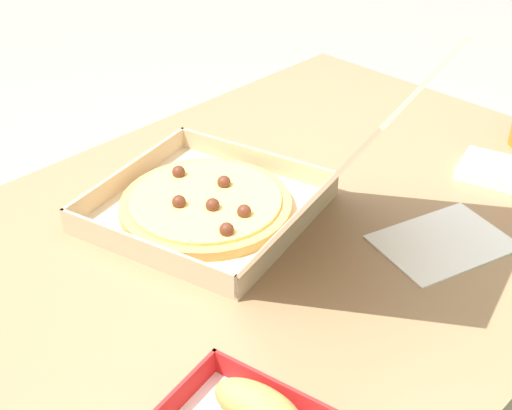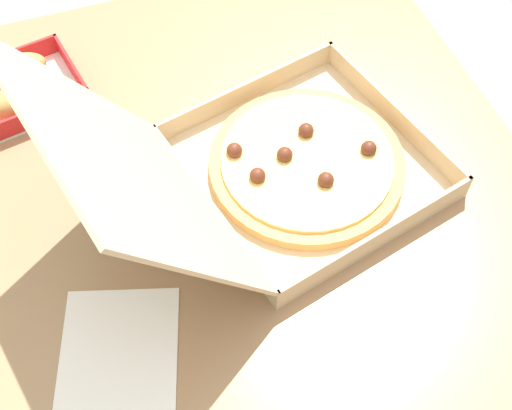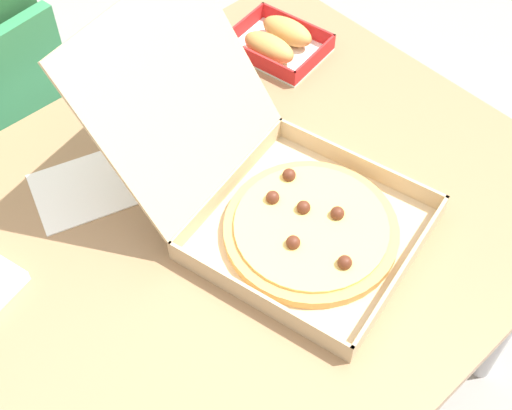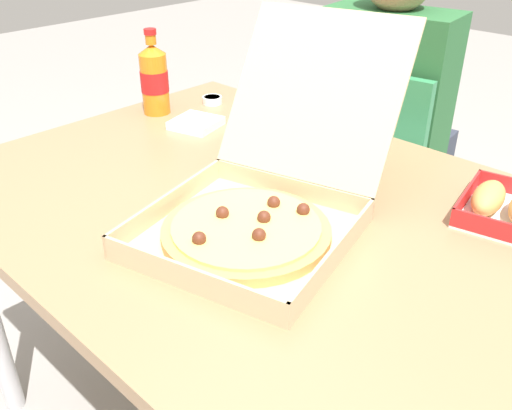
% 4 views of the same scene
% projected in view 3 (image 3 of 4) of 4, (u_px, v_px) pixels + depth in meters
% --- Properties ---
extents(ground_plane, '(10.00, 10.00, 0.00)m').
position_uv_depth(ground_plane, '(227.00, 398.00, 1.75)').
color(ground_plane, gray).
extents(dining_table, '(1.21, 0.91, 0.72)m').
position_uv_depth(dining_table, '(215.00, 255.00, 1.25)').
color(dining_table, '#997551').
rests_on(dining_table, ground_plane).
extents(pizza_box_open, '(0.46, 0.60, 0.33)m').
position_uv_depth(pizza_box_open, '(287.00, 205.00, 1.16)').
color(pizza_box_open, tan).
rests_on(pizza_box_open, dining_table).
extents(bread_side_box, '(0.18, 0.21, 0.06)m').
position_uv_depth(bread_side_box, '(278.00, 41.00, 1.46)').
color(bread_side_box, white).
rests_on(bread_side_box, dining_table).
extents(paper_menu, '(0.25, 0.21, 0.00)m').
position_uv_depth(paper_menu, '(93.00, 186.00, 1.24)').
color(paper_menu, white).
rests_on(paper_menu, dining_table).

